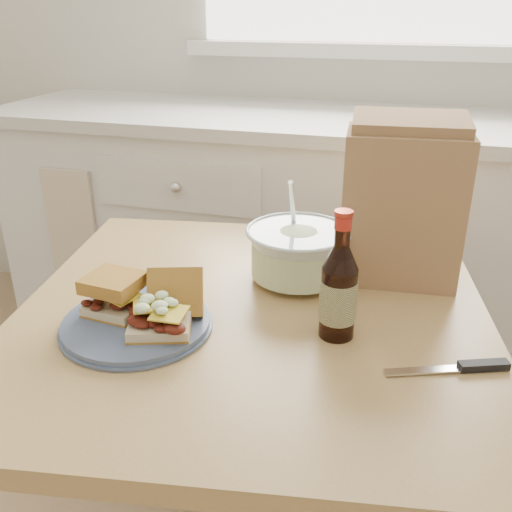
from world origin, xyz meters
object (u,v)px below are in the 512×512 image
(plate, at_px, (137,324))
(paper_bag, at_px, (402,207))
(coleslaw_bowl, at_px, (298,255))
(dining_table, at_px, (253,356))
(beer_bottle, at_px, (339,291))

(plate, relative_size, paper_bag, 0.85)
(plate, xyz_separation_m, coleslaw_bowl, (0.24, 0.27, 0.05))
(dining_table, distance_m, paper_bag, 0.43)
(dining_table, distance_m, plate, 0.25)
(dining_table, xyz_separation_m, coleslaw_bowl, (0.06, 0.14, 0.17))
(plate, relative_size, beer_bottle, 1.14)
(plate, xyz_separation_m, paper_bag, (0.43, 0.35, 0.15))
(dining_table, height_order, coleslaw_bowl, coleslaw_bowl)
(plate, height_order, coleslaw_bowl, coleslaw_bowl)
(beer_bottle, relative_size, paper_bag, 0.75)
(paper_bag, bearing_deg, plate, -146.14)
(dining_table, height_order, plate, plate)
(dining_table, xyz_separation_m, beer_bottle, (0.17, -0.05, 0.20))
(beer_bottle, bearing_deg, coleslaw_bowl, 141.69)
(dining_table, bearing_deg, beer_bottle, -26.03)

